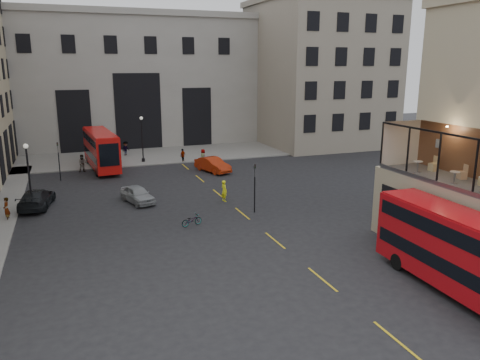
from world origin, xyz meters
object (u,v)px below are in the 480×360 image
object	(u,v)px
traffic_light_far	(59,156)
cyclist	(224,191)
pedestrian_c	(183,156)
pedestrian_d	(203,157)
bus_far	(101,148)
car_a	(138,194)
street_lamp_a	(30,182)
pedestrian_b	(126,149)
pedestrian_a	(83,163)
car_b	(213,165)
cafe_table_mid	(455,175)
pedestrian_e	(6,209)
cafe_chair_c	(462,175)
bicycle	(192,220)
cafe_table_far	(418,165)
car_c	(37,198)
street_lamp_b	(142,142)
bus_near	(461,250)
traffic_light_near	(255,182)
cafe_chair_d	(433,167)

from	to	relation	value
traffic_light_far	cyclist	xyz separation A→B (m)	(12.76, -12.37, -1.53)
pedestrian_c	pedestrian_d	bearing A→B (deg)	97.67
bus_far	car_a	distance (m)	14.56
bus_far	street_lamp_a	bearing A→B (deg)	-113.83
pedestrian_b	pedestrian_a	bearing A→B (deg)	-168.35
car_b	cafe_table_mid	xyz separation A→B (m)	(5.89, -26.75, 4.28)
pedestrian_a	pedestrian_e	distance (m)	15.87
pedestrian_a	cafe_chair_c	bearing A→B (deg)	-60.84
street_lamp_a	pedestrian_d	xyz separation A→B (m)	(17.27, 12.76, -1.53)
bicycle	pedestrian_e	bearing A→B (deg)	50.28
cafe_table_mid	cafe_table_far	bearing A→B (deg)	90.30
cyclist	pedestrian_e	xyz separation A→B (m)	(-16.37, 0.82, -0.03)
bus_far	car_c	world-z (taller)	bus_far
car_a	pedestrian_d	distance (m)	15.95
street_lamp_a	street_lamp_b	world-z (taller)	same
pedestrian_d	car_a	bearing A→B (deg)	124.15
traffic_light_far	cafe_table_far	world-z (taller)	cafe_table_far
car_a	car_b	xyz separation A→B (m)	(9.14, 8.72, 0.08)
bicycle	pedestrian_c	size ratio (longest dim) A/B	0.97
pedestrian_b	car_a	bearing A→B (deg)	-136.87
car_a	bicycle	distance (m)	7.62
pedestrian_c	car_a	bearing A→B (deg)	22.05
car_a	car_b	size ratio (longest dim) A/B	0.87
cafe_table_mid	pedestrian_e	bearing A→B (deg)	145.87
street_lamp_b	bus_far	size ratio (longest dim) A/B	0.51
bus_near	car_c	size ratio (longest dim) A/B	1.98
traffic_light_near	pedestrian_e	distance (m)	18.23
pedestrian_d	car_b	bearing A→B (deg)	157.80
traffic_light_near	pedestrian_c	distance (m)	20.53
traffic_light_far	pedestrian_c	size ratio (longest dim) A/B	2.35
street_lamp_b	cafe_table_mid	world-z (taller)	street_lamp_b
car_b	bicycle	distance (m)	17.10
traffic_light_near	traffic_light_far	world-z (taller)	same
pedestrian_c	pedestrian_e	bearing A→B (deg)	2.03
traffic_light_near	cafe_table_far	distance (m)	11.94
street_lamp_b	pedestrian_e	size ratio (longest dim) A/B	3.07
bus_far	cafe_table_mid	xyz separation A→B (m)	(16.77, -32.39, 2.75)
cafe_table_far	cafe_chair_c	distance (m)	2.62
traffic_light_near	cafe_table_far	size ratio (longest dim) A/B	5.36
bus_near	car_b	size ratio (longest dim) A/B	2.18
bicycle	cafe_table_mid	size ratio (longest dim) A/B	2.29
pedestrian_a	cafe_chair_d	xyz separation A→B (m)	(19.97, -28.54, 3.94)
street_lamp_b	pedestrian_b	distance (m)	5.04
car_c	pedestrian_e	distance (m)	3.30
pedestrian_b	pedestrian_c	distance (m)	8.41
pedestrian_b	cafe_table_far	bearing A→B (deg)	-111.95
car_b	cafe_table_far	size ratio (longest dim) A/B	6.60
street_lamp_a	car_a	bearing A→B (deg)	-1.49
cafe_chair_d	traffic_light_far	bearing A→B (deg)	131.23
cyclist	traffic_light_near	bearing A→B (deg)	-175.11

